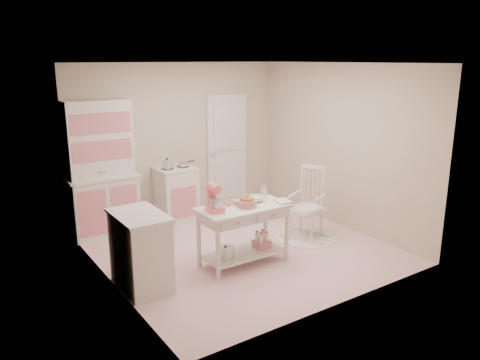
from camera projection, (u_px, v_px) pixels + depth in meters
name	position (u px, v px, depth m)	size (l,w,h in m)	color
room_shell	(241.00, 135.00, 6.32)	(3.84, 3.84, 2.62)	pink
door	(227.00, 151.00, 8.49)	(0.82, 0.05, 2.04)	silver
hutch	(101.00, 169.00, 7.04)	(1.06, 0.50, 2.08)	silver
stove	(176.00, 194.00, 7.79)	(0.62, 0.57, 0.92)	silver
base_cabinet	(141.00, 251.00, 5.51)	(0.54, 0.84, 0.92)	silver
lace_rug	(306.00, 237.00, 7.16)	(0.92, 0.92, 0.01)	white
rocking_chair	(307.00, 203.00, 7.02)	(0.48, 0.72, 1.10)	silver
work_table	(243.00, 235.00, 6.16)	(1.20, 0.60, 0.80)	silver
stand_mixer	(215.00, 199.00, 5.81)	(0.20, 0.28, 0.34)	#FD6A82
cookie_tray	(226.00, 204.00, 6.12)	(0.34, 0.24, 0.02)	silver
bread_basket	(247.00, 204.00, 6.02)	(0.25, 0.25, 0.09)	#CA7483
mixing_bowl	(256.00, 199.00, 6.26)	(0.23, 0.23, 0.07)	silver
metal_pitcher	(263.00, 192.00, 6.41)	(0.10, 0.10, 0.17)	silver
recipe_book	(277.00, 202.00, 6.21)	(0.18, 0.24, 0.02)	silver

